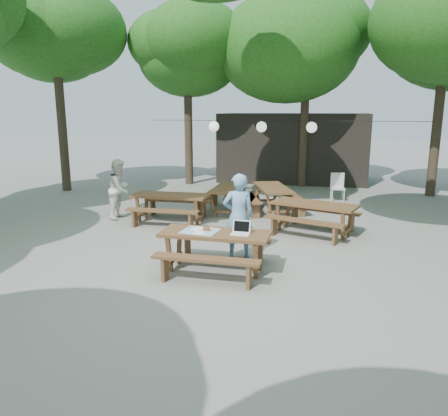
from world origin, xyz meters
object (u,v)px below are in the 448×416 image
main_picnic_table (215,251)px  picnic_table_nw (170,208)px  second_person (120,189)px  plastic_chair (337,193)px  woman (238,216)px

main_picnic_table → picnic_table_nw: bearing=122.5°
main_picnic_table → picnic_table_nw: size_ratio=0.99×
second_person → plastic_chair: 7.08m
picnic_table_nw → plastic_chair: 5.93m
picnic_table_nw → woman: (2.34, -2.41, 0.47)m
main_picnic_table → plastic_chair: plastic_chair is taller
woman → second_person: (-3.84, 2.52, -0.05)m
picnic_table_nw → second_person: bearing=174.5°
woman → second_person: bearing=-54.4°
second_person → plastic_chair: size_ratio=1.81×
picnic_table_nw → woman: 3.39m
second_person → plastic_chair: (5.90, 3.87, -0.56)m
main_picnic_table → woman: bearing=73.3°
picnic_table_nw → second_person: 1.57m
main_picnic_table → plastic_chair: (2.31, 7.25, -0.13)m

